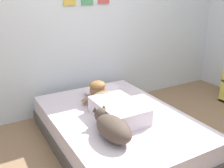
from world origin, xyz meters
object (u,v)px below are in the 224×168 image
Objects in this scene: coffee_cup at (107,99)px; bed at (117,129)px; person_lying at (112,105)px; pillow at (102,89)px; cell_phone at (100,117)px; dog at (112,127)px.

bed is at bearing -101.30° from coffee_cup.
person_lying is 0.34m from coffee_cup.
person_lying reaches higher than bed.
bed is 2.18× the size of person_lying.
person_lying is (-0.19, -0.58, 0.05)m from pillow.
cell_phone is (-0.20, 0.04, 0.18)m from bed.
bed is 3.85× the size of pillow.
person_lying is 0.49m from dog.
pillow is 3.71× the size of cell_phone.
person_lying reaches higher than cell_phone.
cell_phone is at bearing 168.64° from bed.
bed is 0.30m from person_lying.
person_lying reaches higher than dog.
bed is at bearing 52.29° from dog.
person_lying is at bearing 60.06° from dog.
pillow reaches higher than bed.
dog is (-0.43, -1.01, 0.05)m from pillow.
coffee_cup is 0.44m from cell_phone.
person_lying is at bearing 10.26° from cell_phone.
dog is 4.11× the size of cell_phone.
cell_phone is (-0.35, -0.61, -0.05)m from pillow.
dog is (-0.27, -0.35, 0.28)m from bed.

